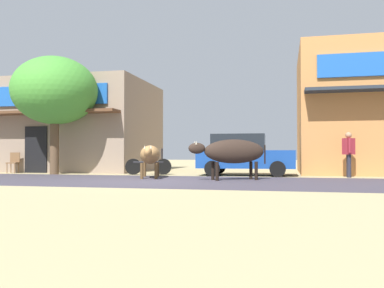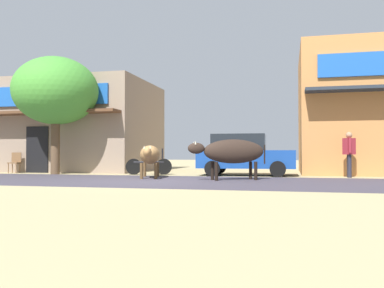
{
  "view_description": "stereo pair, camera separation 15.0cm",
  "coord_description": "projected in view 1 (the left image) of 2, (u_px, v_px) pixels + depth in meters",
  "views": [
    {
      "loc": [
        4.31,
        -12.78,
        0.9
      ],
      "look_at": [
        0.88,
        2.39,
        1.23
      ],
      "focal_mm": 38.83,
      "sensor_mm": 36.0,
      "label": 1
    },
    {
      "loc": [
        4.46,
        -12.75,
        0.9
      ],
      "look_at": [
        0.88,
        2.39,
        1.23
      ],
      "focal_mm": 38.83,
      "sensor_mm": 36.0,
      "label": 2
    }
  ],
  "objects": [
    {
      "name": "asphalt_road",
      "position": [
        149.0,
        181.0,
        13.39
      ],
      "size": [
        72.0,
        5.68,
        0.0
      ],
      "primitive_type": "cube",
      "color": "#433D49",
      "rests_on": "ground"
    },
    {
      "name": "roadside_tree",
      "position": [
        55.0,
        91.0,
        17.53
      ],
      "size": [
        3.57,
        3.57,
        4.97
      ],
      "color": "brown",
      "rests_on": "ground"
    },
    {
      "name": "pedestrian_by_shop",
      "position": [
        349.0,
        151.0,
        15.17
      ],
      "size": [
        0.48,
        0.61,
        1.67
      ],
      "color": "#262633",
      "rests_on": "ground"
    },
    {
      "name": "storefront_right_club",
      "position": [
        370.0,
        112.0,
        18.36
      ],
      "size": [
        6.1,
        6.71,
        5.45
      ],
      "color": "#C27F45",
      "rests_on": "ground"
    },
    {
      "name": "storefront_left_cafe",
      "position": [
        77.0,
        127.0,
        21.48
      ],
      "size": [
        7.59,
        6.71,
        4.47
      ],
      "color": "gray",
      "rests_on": "ground"
    },
    {
      "name": "parked_motorcycle",
      "position": [
        149.0,
        163.0,
        17.1
      ],
      "size": [
        1.87,
        0.54,
        1.08
      ],
      "color": "black",
      "rests_on": "ground"
    },
    {
      "name": "parked_hatchback_car",
      "position": [
        244.0,
        154.0,
        16.57
      ],
      "size": [
        3.82,
        2.06,
        1.64
      ],
      "color": "#194497",
      "rests_on": "ground"
    },
    {
      "name": "cafe_chair_near_tree",
      "position": [
        14.0,
        162.0,
        18.55
      ],
      "size": [
        0.51,
        0.51,
        0.92
      ],
      "color": "brown",
      "rests_on": "ground"
    },
    {
      "name": "ground",
      "position": [
        149.0,
        181.0,
        13.39
      ],
      "size": [
        80.0,
        80.0,
        0.0
      ],
      "primitive_type": "plane",
      "color": "tan"
    },
    {
      "name": "cow_near_brown",
      "position": [
        150.0,
        155.0,
        14.94
      ],
      "size": [
        1.25,
        2.76,
        1.17
      ],
      "color": "olive",
      "rests_on": "ground"
    },
    {
      "name": "cow_far_dark",
      "position": [
        233.0,
        152.0,
        13.73
      ],
      "size": [
        2.53,
        1.63,
        1.35
      ],
      "color": "#30231C",
      "rests_on": "ground"
    }
  ]
}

